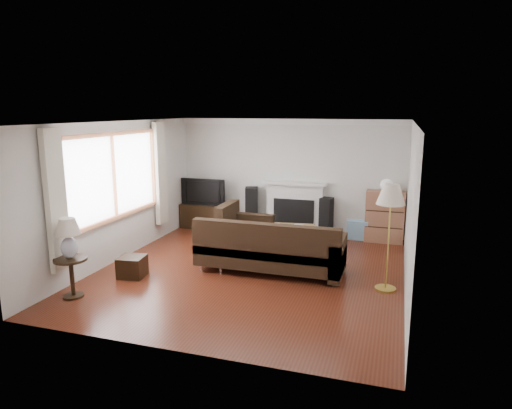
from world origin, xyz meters
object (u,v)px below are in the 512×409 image
(tv_stand, at_px, (206,216))
(side_table, at_px, (72,278))
(coffee_table, at_px, (286,237))
(sectional_sofa, at_px, (270,247))
(floor_lamp, at_px, (388,238))
(bookshelf, at_px, (385,216))

(tv_stand, bearing_deg, side_table, -93.13)
(tv_stand, height_order, coffee_table, tv_stand)
(tv_stand, bearing_deg, sectional_sofa, -46.61)
(sectional_sofa, bearing_deg, side_table, -142.03)
(tv_stand, distance_m, side_table, 4.29)
(coffee_table, height_order, side_table, side_table)
(sectional_sofa, bearing_deg, floor_lamp, -7.61)
(tv_stand, xyz_separation_m, coffee_table, (2.16, -0.97, -0.06))
(sectional_sofa, relative_size, floor_lamp, 1.63)
(coffee_table, bearing_deg, sectional_sofa, -94.63)
(bookshelf, distance_m, coffee_table, 2.13)
(bookshelf, bearing_deg, coffee_table, -150.90)
(sectional_sofa, xyz_separation_m, floor_lamp, (1.90, -0.25, 0.39))
(tv_stand, relative_size, side_table, 1.87)
(tv_stand, xyz_separation_m, bookshelf, (4.00, 0.06, 0.25))
(floor_lamp, distance_m, side_table, 4.71)
(sectional_sofa, bearing_deg, tv_stand, 133.39)
(bookshelf, bearing_deg, floor_lamp, -87.07)
(bookshelf, distance_m, floor_lamp, 2.69)
(tv_stand, relative_size, bookshelf, 1.04)
(bookshelf, xyz_separation_m, coffee_table, (-1.84, -1.02, -0.31))
(sectional_sofa, height_order, coffee_table, sectional_sofa)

